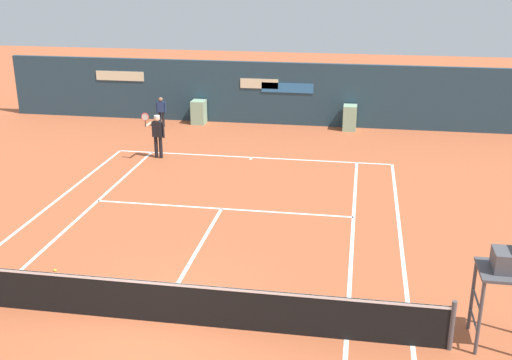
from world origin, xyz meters
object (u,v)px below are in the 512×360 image
at_px(player_on_baseline, 157,133).
at_px(tennis_ball_mid_court, 55,270).
at_px(ball_kid_right_post, 161,110).
at_px(umpire_chair, 506,270).

relative_size(player_on_baseline, tennis_ball_mid_court, 27.68).
xyz_separation_m(player_on_baseline, ball_kid_right_post, (-1.31, 4.55, -0.22)).
xyz_separation_m(umpire_chair, player_on_baseline, (-10.44, 10.69, -0.64)).
bearing_deg(umpire_chair, player_on_baseline, 44.33).
height_order(umpire_chair, player_on_baseline, umpire_chair).
relative_size(umpire_chair, player_on_baseline, 1.29).
bearing_deg(ball_kid_right_post, player_on_baseline, 103.18).
distance_m(umpire_chair, ball_kid_right_post, 19.26).
height_order(umpire_chair, ball_kid_right_post, umpire_chair).
relative_size(umpire_chair, ball_kid_right_post, 1.80).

